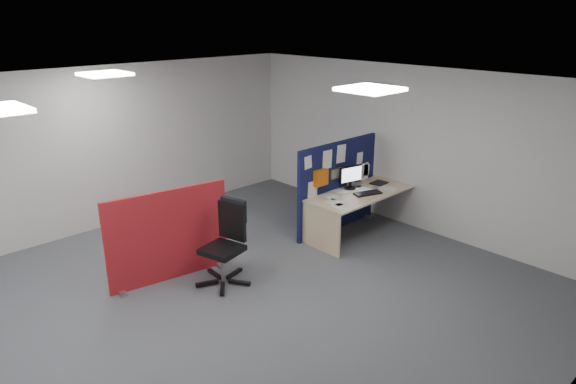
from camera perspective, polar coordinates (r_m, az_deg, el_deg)
floor at (r=6.36m, az=-11.32°, el=-14.35°), size 9.00×9.00×0.00m
ceiling at (r=5.38m, az=-13.23°, el=10.41°), size 9.00×7.00×0.02m
wall_back at (r=8.79m, az=-24.42°, el=3.50°), size 9.00×0.02×2.70m
wall_front at (r=3.61m, az=20.62°, el=-18.44°), size 9.00×0.02×2.70m
wall_right at (r=8.80m, az=13.51°, el=4.73°), size 0.02×7.00×2.70m
ceiling_lights at (r=6.12m, az=-13.77°, el=11.11°), size 4.10×4.10×0.04m
navy_divider at (r=8.56m, az=5.47°, el=0.68°), size 1.84×0.30×1.52m
main_desk at (r=8.50m, az=7.73°, el=-0.95°), size 1.93×0.86×0.73m
monitor_main at (r=8.49m, az=6.97°, el=1.76°), size 0.44×0.18×0.39m
keyboard at (r=8.33m, az=8.85°, el=-0.14°), size 0.48×0.32×0.02m
mouse at (r=8.60m, az=9.66°, el=0.46°), size 0.11×0.08×0.03m
paper_tray at (r=8.89m, az=10.08°, el=1.00°), size 0.30×0.25×0.01m
red_divider at (r=7.13m, az=-13.12°, el=-4.81°), size 1.70×0.33×1.29m
office_chair at (r=6.95m, az=-6.76°, el=-5.01°), size 0.75×0.73×1.12m
desk_papers at (r=8.31m, az=6.98°, el=-0.19°), size 1.47×0.87×0.00m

